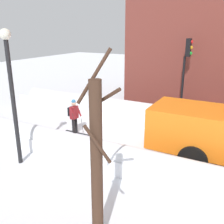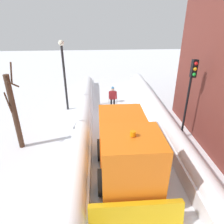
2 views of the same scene
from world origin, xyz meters
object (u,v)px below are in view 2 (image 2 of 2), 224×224
(skier, at_px, (113,97))
(traffic_light_pole, at_px, (191,86))
(bare_tree_near, at_px, (14,112))
(plow_truck, at_px, (126,147))
(street_lamp, at_px, (64,68))

(skier, distance_m, traffic_light_pole, 6.29)
(bare_tree_near, bearing_deg, traffic_light_pole, -178.65)
(traffic_light_pole, bearing_deg, plow_truck, 35.98)
(street_lamp, bearing_deg, traffic_light_pole, 147.72)
(skier, xyz_separation_m, bare_tree_near, (5.43, 4.70, 1.15))
(traffic_light_pole, distance_m, street_lamp, 8.63)
(traffic_light_pole, distance_m, bare_tree_near, 9.31)
(plow_truck, relative_size, bare_tree_near, 1.26)
(street_lamp, bearing_deg, bare_tree_near, 68.06)
(plow_truck, distance_m, bare_tree_near, 6.07)
(skier, relative_size, bare_tree_near, 0.38)
(traffic_light_pole, bearing_deg, street_lamp, -32.28)
(traffic_light_pole, height_order, street_lamp, street_lamp)
(plow_truck, bearing_deg, bare_tree_near, -24.55)
(plow_truck, distance_m, skier, 7.22)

